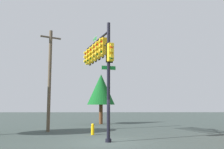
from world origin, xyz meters
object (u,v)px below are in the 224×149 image
utility_pole (50,78)px  tree_near (101,90)px  signal_pole_assembly (98,57)px  fire_hydrant (93,129)px

utility_pole → tree_near: bearing=-26.5°
signal_pole_assembly → utility_pole: size_ratio=0.86×
fire_hydrant → signal_pole_assembly: bearing=-164.6°
fire_hydrant → tree_near: size_ratio=0.14×
utility_pole → fire_hydrant: (-2.14, -3.81, -4.00)m
fire_hydrant → tree_near: (10.33, -0.28, 3.57)m
signal_pole_assembly → fire_hydrant: bearing=15.4°
signal_pole_assembly → tree_near: size_ratio=1.26×
signal_pole_assembly → tree_near: (12.00, 0.18, -1.56)m
signal_pole_assembly → utility_pole: 5.83m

